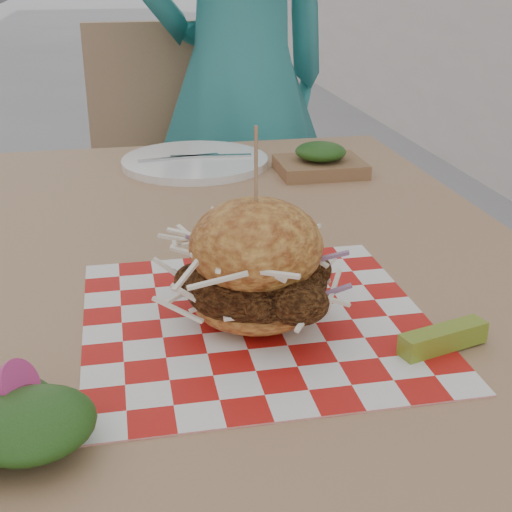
{
  "coord_description": "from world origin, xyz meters",
  "views": [
    {
      "loc": [
        0.12,
        -1.19,
        1.11
      ],
      "look_at": [
        0.25,
        -0.53,
        0.82
      ],
      "focal_mm": 50.0,
      "sensor_mm": 36.0,
      "label": 1
    }
  ],
  "objects_px": {
    "patio_table": "(235,308)",
    "patio_chair": "(170,178)",
    "sandwich": "(256,270)",
    "diner": "(240,80)"
  },
  "relations": [
    {
      "from": "diner",
      "to": "patio_chair",
      "type": "xyz_separation_m",
      "value": [
        -0.19,
        0.04,
        -0.26
      ]
    },
    {
      "from": "patio_table",
      "to": "sandwich",
      "type": "relative_size",
      "value": 5.79
    },
    {
      "from": "patio_table",
      "to": "patio_chair",
      "type": "bearing_deg",
      "value": 90.19
    },
    {
      "from": "diner",
      "to": "patio_table",
      "type": "relative_size",
      "value": 1.35
    },
    {
      "from": "diner",
      "to": "patio_table",
      "type": "distance_m",
      "value": 1.02
    },
    {
      "from": "sandwich",
      "to": "diner",
      "type": "bearing_deg",
      "value": 80.75
    },
    {
      "from": "patio_table",
      "to": "diner",
      "type": "bearing_deg",
      "value": 79.52
    },
    {
      "from": "patio_table",
      "to": "patio_chair",
      "type": "xyz_separation_m",
      "value": [
        -0.0,
        1.03,
        -0.12
      ]
    },
    {
      "from": "diner",
      "to": "patio_chair",
      "type": "height_order",
      "value": "diner"
    },
    {
      "from": "patio_chair",
      "to": "diner",
      "type": "bearing_deg",
      "value": -15.04
    }
  ]
}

